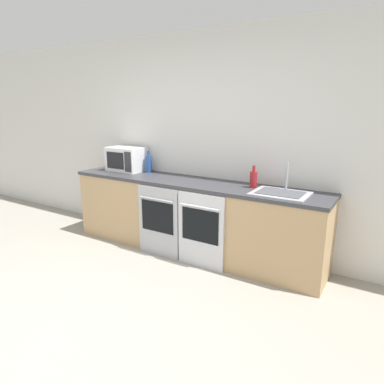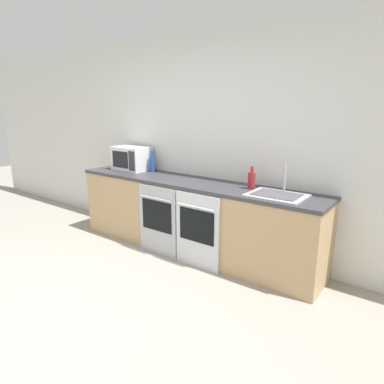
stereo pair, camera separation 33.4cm
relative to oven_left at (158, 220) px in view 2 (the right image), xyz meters
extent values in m
plane|color=gray|center=(0.26, -1.63, -0.42)|extent=(16.00, 16.00, 0.00)
cube|color=silver|center=(0.26, 0.63, 0.88)|extent=(10.00, 0.06, 2.60)
cube|color=tan|center=(0.26, 0.31, 0.00)|extent=(3.19, 0.59, 0.84)
cube|color=#38383D|center=(0.26, 0.31, 0.44)|extent=(3.21, 0.61, 0.04)
cube|color=#A8AAAF|center=(0.00, 0.00, -0.01)|extent=(0.56, 0.03, 0.83)
cube|color=black|center=(0.00, -0.02, 0.06)|extent=(0.45, 0.01, 0.37)
cylinder|color=#A8AAAF|center=(0.00, -0.04, 0.28)|extent=(0.46, 0.02, 0.02)
cube|color=silver|center=(0.58, 0.00, -0.01)|extent=(0.56, 0.03, 0.83)
cube|color=black|center=(0.58, -0.02, 0.06)|extent=(0.45, 0.01, 0.37)
cylinder|color=silver|center=(0.58, -0.04, 0.28)|extent=(0.46, 0.02, 0.02)
cube|color=silver|center=(-0.82, 0.40, 0.62)|extent=(0.49, 0.33, 0.32)
cube|color=black|center=(-0.86, 0.23, 0.62)|extent=(0.29, 0.01, 0.22)
cube|color=#2D2D33|center=(-0.64, 0.23, 0.62)|extent=(0.11, 0.01, 0.26)
cylinder|color=#234793|center=(-0.50, 0.47, 0.56)|extent=(0.08, 0.08, 0.20)
cylinder|color=#234793|center=(-0.50, 0.47, 0.70)|extent=(0.03, 0.03, 0.08)
cylinder|color=maroon|center=(1.01, 0.38, 0.54)|extent=(0.08, 0.08, 0.17)
cylinder|color=maroon|center=(1.01, 0.38, 0.67)|extent=(0.03, 0.03, 0.07)
cube|color=#A8AAAF|center=(1.35, 0.26, 0.46)|extent=(0.55, 0.43, 0.01)
cube|color=#4C4F54|center=(1.35, 0.26, 0.48)|extent=(0.44, 0.31, 0.01)
cylinder|color=#A8AAAF|center=(1.35, 0.43, 0.61)|extent=(0.02, 0.02, 0.28)
camera|label=1|loc=(2.34, -3.02, 1.32)|focal=32.00mm
camera|label=2|loc=(2.62, -2.83, 1.32)|focal=32.00mm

